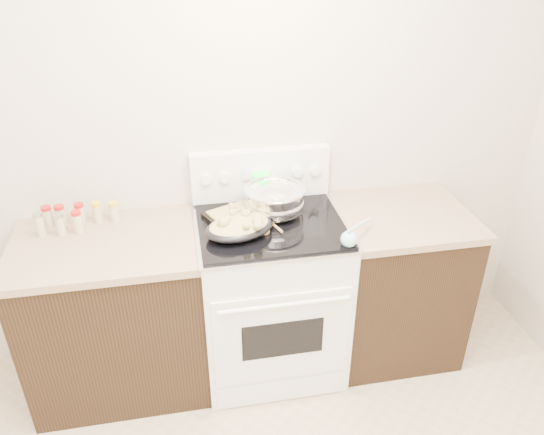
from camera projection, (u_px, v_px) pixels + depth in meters
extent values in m
cube|color=beige|center=(192.00, 128.00, 2.77)|extent=(4.00, 0.05, 2.70)
cube|color=black|center=(119.00, 317.00, 2.85)|extent=(0.90, 0.64, 0.88)
cube|color=brown|center=(105.00, 245.00, 2.62)|extent=(0.93, 0.67, 0.04)
cube|color=black|center=(392.00, 284.00, 3.10)|extent=(0.70, 0.64, 0.88)
cube|color=brown|center=(402.00, 216.00, 2.87)|extent=(0.73, 0.67, 0.04)
cube|color=white|center=(270.00, 297.00, 2.96)|extent=(0.76, 0.66, 0.92)
cube|color=white|center=(283.00, 338.00, 2.68)|extent=(0.70, 0.01, 0.55)
cube|color=black|center=(283.00, 339.00, 2.67)|extent=(0.42, 0.01, 0.22)
cylinder|color=white|center=(285.00, 305.00, 2.53)|extent=(0.65, 0.02, 0.02)
cube|color=white|center=(282.00, 391.00, 2.87)|extent=(0.70, 0.01, 0.14)
cube|color=silver|center=(270.00, 225.00, 2.74)|extent=(0.78, 0.68, 0.01)
cube|color=black|center=(270.00, 223.00, 2.73)|extent=(0.74, 0.64, 0.01)
cube|color=white|center=(260.00, 174.00, 2.91)|extent=(0.76, 0.07, 0.28)
cylinder|color=white|center=(206.00, 180.00, 2.81)|extent=(0.06, 0.02, 0.06)
cylinder|color=white|center=(225.00, 178.00, 2.83)|extent=(0.06, 0.02, 0.06)
cylinder|color=white|center=(298.00, 172.00, 2.89)|extent=(0.06, 0.02, 0.06)
cylinder|color=white|center=(315.00, 171.00, 2.91)|extent=(0.06, 0.02, 0.06)
cube|color=#19E533|center=(262.00, 175.00, 2.87)|extent=(0.09, 0.00, 0.04)
cube|color=silver|center=(247.00, 176.00, 2.85)|extent=(0.05, 0.00, 0.05)
cube|color=silver|center=(276.00, 174.00, 2.88)|extent=(0.05, 0.00, 0.05)
ellipsoid|color=silver|center=(275.00, 203.00, 2.78)|extent=(0.37, 0.37, 0.19)
cylinder|color=silver|center=(275.00, 212.00, 2.81)|extent=(0.17, 0.17, 0.01)
torus|color=silver|center=(275.00, 190.00, 2.74)|extent=(0.32, 0.32, 0.02)
cylinder|color=silver|center=(275.00, 199.00, 2.77)|extent=(0.30, 0.30, 0.11)
cylinder|color=brown|center=(275.00, 192.00, 2.75)|extent=(0.28, 0.28, 0.00)
cube|color=beige|center=(275.00, 201.00, 2.65)|extent=(0.03, 0.03, 0.02)
cube|color=beige|center=(274.00, 183.00, 2.83)|extent=(0.03, 0.03, 0.02)
cube|color=beige|center=(253.00, 189.00, 2.77)|extent=(0.03, 0.03, 0.02)
cube|color=beige|center=(283.00, 184.00, 2.82)|extent=(0.04, 0.04, 0.03)
cube|color=beige|center=(272.00, 187.00, 2.79)|extent=(0.02, 0.02, 0.02)
cube|color=beige|center=(269.00, 196.00, 2.70)|extent=(0.04, 0.04, 0.03)
cube|color=beige|center=(286.00, 186.00, 2.80)|extent=(0.04, 0.04, 0.02)
cube|color=beige|center=(274.00, 188.00, 2.78)|extent=(0.03, 0.03, 0.02)
cube|color=beige|center=(281.00, 198.00, 2.68)|extent=(0.03, 0.03, 0.03)
cube|color=beige|center=(275.00, 197.00, 2.68)|extent=(0.03, 0.03, 0.02)
cube|color=beige|center=(284.00, 182.00, 2.84)|extent=(0.03, 0.03, 0.03)
cube|color=beige|center=(256.00, 187.00, 2.79)|extent=(0.04, 0.04, 0.02)
ellipsoid|color=black|center=(239.00, 228.00, 2.60)|extent=(0.40, 0.33, 0.08)
ellipsoid|color=tan|center=(239.00, 225.00, 2.59)|extent=(0.36, 0.30, 0.06)
sphere|color=tan|center=(223.00, 222.00, 2.55)|extent=(0.06, 0.06, 0.06)
sphere|color=tan|center=(221.00, 224.00, 2.55)|extent=(0.04, 0.04, 0.04)
sphere|color=tan|center=(246.00, 214.00, 2.63)|extent=(0.05, 0.05, 0.05)
sphere|color=tan|center=(258.00, 221.00, 2.56)|extent=(0.05, 0.05, 0.05)
sphere|color=tan|center=(233.00, 213.00, 2.64)|extent=(0.04, 0.04, 0.04)
sphere|color=tan|center=(246.00, 226.00, 2.52)|extent=(0.04, 0.04, 0.04)
sphere|color=tan|center=(228.00, 219.00, 2.59)|extent=(0.04, 0.04, 0.04)
sphere|color=tan|center=(258.00, 225.00, 2.53)|extent=(0.05, 0.05, 0.05)
cube|color=black|center=(247.00, 215.00, 2.77)|extent=(0.48, 0.41, 0.02)
cube|color=tan|center=(247.00, 213.00, 2.77)|extent=(0.42, 0.36, 0.02)
sphere|color=tan|center=(231.00, 205.00, 2.82)|extent=(0.03, 0.03, 0.03)
sphere|color=tan|center=(232.00, 208.00, 2.78)|extent=(0.04, 0.04, 0.04)
sphere|color=tan|center=(249.00, 216.00, 2.71)|extent=(0.04, 0.04, 0.04)
sphere|color=tan|center=(258.00, 215.00, 2.73)|extent=(0.05, 0.05, 0.05)
sphere|color=tan|center=(236.00, 211.00, 2.75)|extent=(0.03, 0.03, 0.03)
sphere|color=tan|center=(265.00, 216.00, 2.71)|extent=(0.04, 0.04, 0.04)
sphere|color=tan|center=(261.00, 213.00, 2.74)|extent=(0.04, 0.04, 0.04)
sphere|color=tan|center=(268.00, 210.00, 2.77)|extent=(0.03, 0.03, 0.03)
sphere|color=tan|center=(244.00, 211.00, 2.77)|extent=(0.04, 0.04, 0.04)
sphere|color=tan|center=(251.00, 212.00, 2.74)|extent=(0.04, 0.04, 0.04)
cylinder|color=tan|center=(269.00, 221.00, 2.72)|extent=(0.10, 0.24, 0.01)
sphere|color=tan|center=(265.00, 231.00, 2.62)|extent=(0.04, 0.04, 0.04)
sphere|color=#9CD9EA|center=(349.00, 239.00, 2.53)|extent=(0.08, 0.08, 0.08)
cylinder|color=#9CD9EA|center=(359.00, 225.00, 2.59)|extent=(0.19, 0.20, 0.07)
cylinder|color=#BFB28C|center=(48.00, 218.00, 2.72)|extent=(0.05, 0.05, 0.09)
cylinder|color=#B21414|center=(46.00, 208.00, 2.69)|extent=(0.05, 0.05, 0.02)
cylinder|color=#BFB28C|center=(61.00, 218.00, 2.72)|extent=(0.05, 0.05, 0.10)
cylinder|color=#B21414|center=(59.00, 207.00, 2.69)|extent=(0.05, 0.05, 0.02)
cylinder|color=#BFB28C|center=(81.00, 216.00, 2.73)|extent=(0.05, 0.05, 0.10)
cylinder|color=#B21414|center=(79.00, 205.00, 2.70)|extent=(0.05, 0.05, 0.02)
cylinder|color=#BFB28C|center=(98.00, 214.00, 2.75)|extent=(0.05, 0.05, 0.10)
cylinder|color=gold|center=(96.00, 204.00, 2.73)|extent=(0.05, 0.05, 0.02)
cylinder|color=#BFB28C|center=(115.00, 213.00, 2.77)|extent=(0.05, 0.05, 0.09)
cylinder|color=gold|center=(113.00, 204.00, 2.74)|extent=(0.05, 0.05, 0.02)
cylinder|color=#BFB28C|center=(40.00, 226.00, 2.63)|extent=(0.04, 0.04, 0.11)
cylinder|color=#B2B2B7|center=(37.00, 215.00, 2.59)|extent=(0.05, 0.05, 0.02)
cylinder|color=#BFB28C|center=(61.00, 226.00, 2.64)|extent=(0.04, 0.04, 0.10)
cylinder|color=#B2B2B7|center=(58.00, 216.00, 2.61)|extent=(0.05, 0.05, 0.02)
cylinder|color=#BFB28C|center=(78.00, 224.00, 2.66)|extent=(0.05, 0.05, 0.10)
cylinder|color=#B21414|center=(76.00, 213.00, 2.63)|extent=(0.05, 0.05, 0.02)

